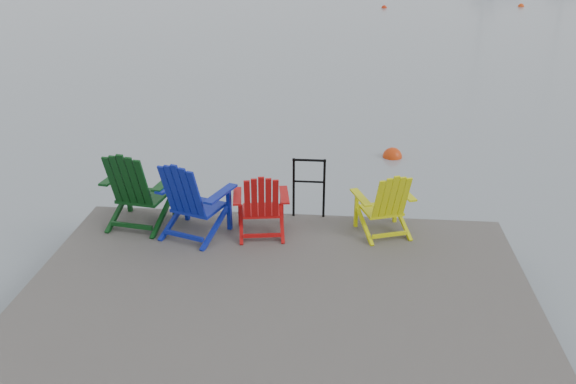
# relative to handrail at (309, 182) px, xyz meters

# --- Properties ---
(ground) EXTENTS (400.00, 400.00, 0.00)m
(ground) POSITION_rel_handrail_xyz_m (-0.25, -2.45, -1.04)
(ground) COLOR slate
(ground) RESTS_ON ground
(dock) EXTENTS (6.00, 5.00, 1.40)m
(dock) POSITION_rel_handrail_xyz_m (-0.25, -2.45, -0.69)
(dock) COLOR #302D2A
(dock) RESTS_ON ground
(handrail) EXTENTS (0.48, 0.04, 0.90)m
(handrail) POSITION_rel_handrail_xyz_m (0.00, 0.00, 0.00)
(handrail) COLOR black
(handrail) RESTS_ON dock
(chair_green) EXTENTS (1.02, 0.96, 1.16)m
(chair_green) POSITION_rel_handrail_xyz_m (-2.37, -0.50, 0.04)
(chair_green) COLOR #093410
(chair_green) RESTS_ON dock
(chair_blue) EXTENTS (1.07, 1.03, 1.13)m
(chair_blue) POSITION_rel_handrail_xyz_m (-1.54, -0.74, 0.03)
(chair_blue) COLOR navy
(chair_blue) RESTS_ON dock
(chair_red) EXTENTS (0.84, 0.79, 0.95)m
(chair_red) POSITION_rel_handrail_xyz_m (-0.61, -0.64, -0.06)
(chair_red) COLOR #AB0C0C
(chair_red) RESTS_ON dock
(chair_yellow) EXTENTS (0.91, 0.86, 0.95)m
(chair_yellow) POSITION_rel_handrail_xyz_m (1.07, -0.47, -0.06)
(chair_yellow) COLOR #C9CE0B
(chair_yellow) RESTS_ON dock
(buoy_a) EXTENTS (0.40, 0.40, 0.40)m
(buoy_a) POSITION_rel_handrail_xyz_m (1.52, 3.97, -1.04)
(buoy_a) COLOR red
(buoy_a) RESTS_ON ground
(buoy_b) EXTENTS (0.32, 0.32, 0.32)m
(buoy_b) POSITION_rel_handrail_xyz_m (2.71, 28.61, -1.04)
(buoy_b) COLOR red
(buoy_b) RESTS_ON ground
(buoy_c) EXTENTS (0.36, 0.36, 0.36)m
(buoy_c) POSITION_rel_handrail_xyz_m (10.72, 29.94, -1.04)
(buoy_c) COLOR red
(buoy_c) RESTS_ON ground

